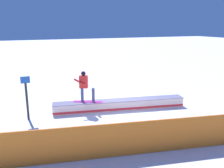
{
  "coord_description": "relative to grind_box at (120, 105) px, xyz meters",
  "views": [
    {
      "loc": [
        4.88,
        10.4,
        4.23
      ],
      "look_at": [
        0.8,
        0.84,
        1.62
      ],
      "focal_mm": 38.12,
      "sensor_mm": 36.0,
      "label": 1
    }
  ],
  "objects": [
    {
      "name": "ground_plane",
      "position": [
        0.0,
        0.0,
        -0.23
      ],
      "size": [
        120.0,
        120.0,
        0.0
      ],
      "primitive_type": "plane",
      "color": "white"
    },
    {
      "name": "grind_box",
      "position": [
        0.0,
        0.0,
        0.0
      ],
      "size": [
        6.68,
        1.98,
        0.52
      ],
      "color": "white",
      "rests_on": "ground_plane"
    },
    {
      "name": "snowboarder",
      "position": [
        1.71,
        -0.39,
        1.13
      ],
      "size": [
        1.38,
        0.9,
        1.54
      ],
      "color": "#BA2592",
      "rests_on": "grind_box"
    },
    {
      "name": "safety_fence",
      "position": [
        0.0,
        4.41,
        0.35
      ],
      "size": [
        13.01,
        2.74,
        1.17
      ],
      "primitive_type": "cube",
      "rotation": [
        0.0,
        0.0,
        -0.2
      ],
      "color": "orange",
      "rests_on": "ground_plane"
    },
    {
      "name": "trail_marker",
      "position": [
        4.4,
        -0.48,
        0.84
      ],
      "size": [
        0.4,
        0.1,
        2.01
      ],
      "color": "#262628",
      "rests_on": "ground_plane"
    }
  ]
}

